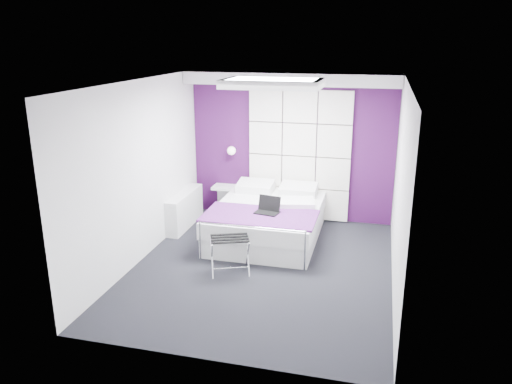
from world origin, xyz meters
TOP-DOWN VIEW (x-y plane):
  - floor at (0.00, 0.00)m, footprint 4.40×4.40m
  - ceiling at (0.00, 0.00)m, footprint 4.40×4.40m
  - wall_back at (0.00, 2.20)m, footprint 3.60×0.00m
  - wall_left at (-1.80, 0.00)m, footprint 0.00×4.40m
  - wall_right at (1.80, 0.00)m, footprint 0.00×4.40m
  - accent_wall at (0.00, 2.19)m, footprint 3.58×0.02m
  - soffit at (0.00, 1.95)m, footprint 3.58×0.50m
  - headboard at (0.15, 2.14)m, footprint 1.80×0.08m
  - skylight at (0.00, 0.60)m, footprint 1.36×0.86m
  - wall_lamp at (-1.05, 2.06)m, footprint 0.15×0.15m
  - radiator at (-1.69, 1.30)m, footprint 0.22×1.20m
  - bed at (-0.18, 1.11)m, footprint 1.71×2.07m
  - nightstand at (-1.18, 2.02)m, footprint 0.43×0.34m
  - luggage_rack at (-0.41, -0.22)m, footprint 0.52×0.38m
  - laptop at (-0.09, 0.74)m, footprint 0.35×0.25m

SIDE VIEW (x-z plane):
  - floor at x=0.00m, z-range 0.00..0.00m
  - luggage_rack at x=-0.41m, z-range 0.00..0.51m
  - radiator at x=-1.69m, z-range 0.00..0.60m
  - bed at x=-0.18m, z-range -0.06..0.67m
  - nightstand at x=-1.18m, z-range 0.51..0.56m
  - laptop at x=-0.09m, z-range 0.52..0.77m
  - headboard at x=0.15m, z-range 0.02..2.32m
  - wall_lamp at x=-1.05m, z-range 1.15..1.29m
  - wall_left at x=-1.80m, z-range -0.90..3.50m
  - wall_right at x=1.80m, z-range -0.90..3.50m
  - accent_wall at x=0.00m, z-range 0.01..2.59m
  - wall_back at x=0.00m, z-range -0.50..3.10m
  - soffit at x=0.00m, z-range 2.40..2.60m
  - skylight at x=0.00m, z-range 2.49..2.61m
  - ceiling at x=0.00m, z-range 2.60..2.60m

